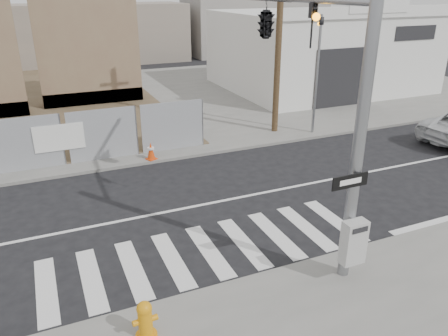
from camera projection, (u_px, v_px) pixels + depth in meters
name	position (u px, v px, depth m)	size (l,w,h in m)	color
ground	(179.00, 209.00, 13.54)	(100.00, 100.00, 0.00)	black
sidewalk_far	(104.00, 104.00, 25.36)	(50.00, 20.00, 0.12)	slate
signal_pole	(293.00, 57.00, 10.88)	(0.96, 5.87, 7.00)	gray
far_signal_pole	(318.00, 59.00, 19.03)	(0.16, 0.20, 5.60)	gray
concrete_wall_right	(88.00, 46.00, 23.97)	(5.50, 1.30, 8.00)	brown
auto_shop	(319.00, 50.00, 28.68)	(12.00, 10.20, 5.95)	silver
utility_pole_right	(280.00, 17.00, 18.58)	(1.60, 0.28, 10.00)	brown
fire_hydrant	(145.00, 320.00, 8.34)	(0.50, 0.47, 0.81)	orange
traffic_cone_d	(151.00, 151.00, 17.02)	(0.47, 0.47, 0.70)	#D93D0B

